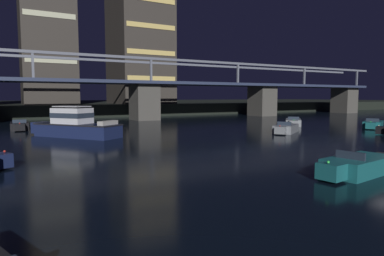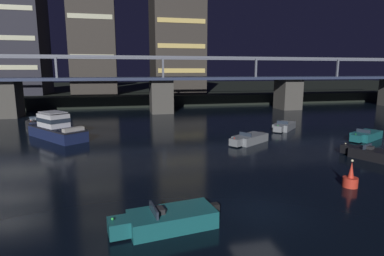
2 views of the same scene
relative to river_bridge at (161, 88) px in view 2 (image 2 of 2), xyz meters
name	(u,v)px [view 2 (image 2 of 2)]	position (x,y,z in m)	size (l,w,h in m)	color
ground_plane	(260,211)	(0.00, -39.36, -4.16)	(400.00, 400.00, 0.00)	black
far_riverbank	(142,90)	(0.00, 48.01, -3.06)	(240.00, 80.00, 2.20)	black
river_bridge	(161,88)	(0.00, 0.00, 0.00)	(100.93, 6.40, 9.38)	#4C4944
tower_west_low	(9,26)	(-28.35, 19.79, 11.92)	(13.27, 11.52, 28.07)	#282833
tower_west_tall	(91,1)	(-11.81, 18.03, 17.11)	(9.01, 11.17, 38.44)	#38332D
tower_central	(176,36)	(5.68, 17.24, 10.40)	(10.58, 13.36, 25.02)	#38332D
cabin_cruiser_near_left	(55,128)	(-13.63, -18.02, -3.11)	(7.12, 8.55, 2.79)	#19234C
speedboat_near_center	(37,121)	(-17.78, -8.35, -3.74)	(1.91, 5.21, 1.16)	black
speedboat_near_right	(249,139)	(5.53, -24.82, -3.74)	(4.78, 3.81, 1.16)	gray
speedboat_mid_left	(375,155)	(13.10, -32.60, -3.74)	(3.23, 5.02, 1.16)	black
speedboat_far_left	(284,126)	(12.50, -19.05, -3.74)	(4.38, 4.39, 1.16)	gray
speedboat_far_center	(168,219)	(-4.85, -40.01, -3.74)	(5.23, 2.35, 1.16)	#196066
speedboat_far_right	(365,136)	(18.04, -25.98, -3.74)	(4.92, 3.45, 1.16)	#196066
channel_buoy	(350,179)	(6.92, -37.38, -3.68)	(0.90, 0.90, 1.76)	red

